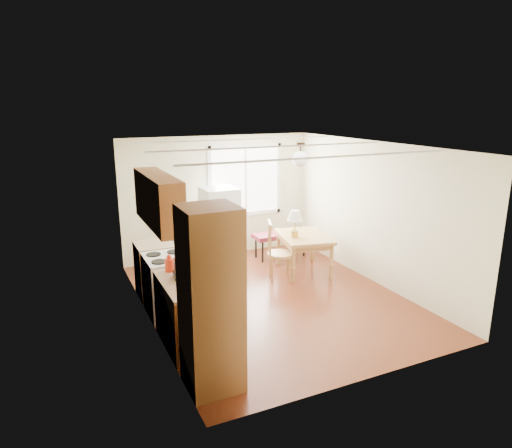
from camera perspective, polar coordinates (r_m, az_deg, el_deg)
room_shell at (r=7.22m, az=2.17°, el=-0.17°), size 4.60×5.60×2.62m
kitchen_run at (r=6.20m, az=-9.51°, el=-6.96°), size 0.65×3.40×2.20m
window_unit at (r=9.60m, az=-1.34°, el=5.45°), size 1.64×0.05×1.51m
pendant_light at (r=7.71m, az=5.56°, el=8.21°), size 0.26×0.26×0.40m
refrigerator at (r=8.88m, az=-4.54°, el=-0.45°), size 0.65×0.68×1.56m
bench at (r=9.46m, az=3.05°, el=-1.43°), size 1.15×0.43×0.53m
dining_table at (r=8.66m, az=6.01°, el=-2.04°), size 1.08×1.30×0.72m
chair at (r=8.19m, az=2.35°, el=-2.90°), size 0.52×0.52×1.08m
table_lamp at (r=8.38m, az=4.90°, el=0.77°), size 0.29×0.29×0.51m
coffee_maker at (r=6.05m, az=-9.42°, el=-5.58°), size 0.20×0.24×0.35m
kettle at (r=6.34m, az=-10.78°, el=-4.99°), size 0.13×0.13×0.24m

